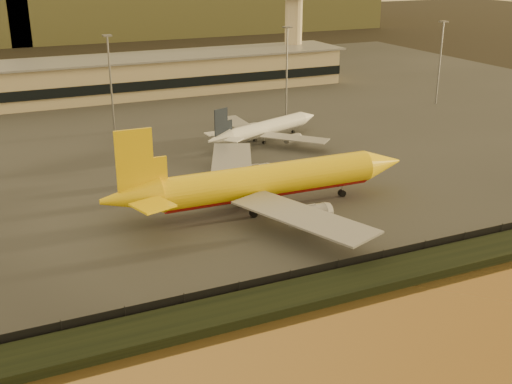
# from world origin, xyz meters

# --- Properties ---
(ground) EXTENTS (900.00, 900.00, 0.00)m
(ground) POSITION_xyz_m (0.00, 0.00, 0.00)
(ground) COLOR black
(ground) RESTS_ON ground
(embankment) EXTENTS (320.00, 7.00, 1.40)m
(embankment) POSITION_xyz_m (0.00, -17.00, 0.70)
(embankment) COLOR black
(embankment) RESTS_ON ground
(tarmac) EXTENTS (320.00, 220.00, 0.20)m
(tarmac) POSITION_xyz_m (0.00, 95.00, 0.10)
(tarmac) COLOR #2D2D2D
(tarmac) RESTS_ON ground
(perimeter_fence) EXTENTS (300.00, 0.05, 2.20)m
(perimeter_fence) POSITION_xyz_m (0.00, -13.00, 1.30)
(perimeter_fence) COLOR black
(perimeter_fence) RESTS_ON tarmac
(terminal_building) EXTENTS (202.00, 25.00, 12.60)m
(terminal_building) POSITION_xyz_m (-14.52, 125.55, 6.25)
(terminal_building) COLOR #C5AD89
(terminal_building) RESTS_ON tarmac
(control_tower) EXTENTS (11.20, 11.20, 35.50)m
(control_tower) POSITION_xyz_m (70.00, 131.00, 21.66)
(control_tower) COLOR #C5AD89
(control_tower) RESTS_ON tarmac
(apron_light_masts) EXTENTS (152.20, 12.20, 25.40)m
(apron_light_masts) POSITION_xyz_m (15.00, 75.00, 15.70)
(apron_light_masts) COLOR slate
(apron_light_masts) RESTS_ON tarmac
(dhl_cargo_jet) EXTENTS (59.69, 58.65, 17.88)m
(dhl_cargo_jet) POSITION_xyz_m (2.88, 14.77, 5.54)
(dhl_cargo_jet) COLOR yellow
(dhl_cargo_jet) RESTS_ON tarmac
(white_narrowbody_jet) EXTENTS (36.56, 34.60, 10.87)m
(white_narrowbody_jet) POSITION_xyz_m (22.83, 56.04, 3.44)
(white_narrowbody_jet) COLOR white
(white_narrowbody_jet) RESTS_ON tarmac
(gse_vehicle_yellow) EXTENTS (3.76, 2.19, 1.59)m
(gse_vehicle_yellow) POSITION_xyz_m (17.66, 31.04, 1.00)
(gse_vehicle_yellow) COLOR yellow
(gse_vehicle_yellow) RESTS_ON tarmac
(gse_vehicle_white) EXTENTS (4.97, 3.76, 2.04)m
(gse_vehicle_white) POSITION_xyz_m (-11.47, 36.96, 1.22)
(gse_vehicle_white) COLOR white
(gse_vehicle_white) RESTS_ON tarmac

